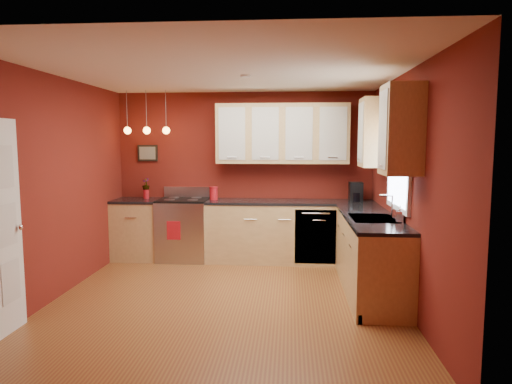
# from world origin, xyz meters

# --- Properties ---
(floor) EXTENTS (4.20, 4.20, 0.00)m
(floor) POSITION_xyz_m (0.00, 0.00, 0.00)
(floor) COLOR brown
(floor) RESTS_ON ground
(ceiling) EXTENTS (4.00, 4.20, 0.02)m
(ceiling) POSITION_xyz_m (0.00, 0.00, 2.60)
(ceiling) COLOR white
(ceiling) RESTS_ON wall_back
(wall_back) EXTENTS (4.00, 0.02, 2.60)m
(wall_back) POSITION_xyz_m (0.00, 2.10, 1.30)
(wall_back) COLOR maroon
(wall_back) RESTS_ON floor
(wall_front) EXTENTS (4.00, 0.02, 2.60)m
(wall_front) POSITION_xyz_m (0.00, -2.10, 1.30)
(wall_front) COLOR maroon
(wall_front) RESTS_ON floor
(wall_left) EXTENTS (0.02, 4.20, 2.60)m
(wall_left) POSITION_xyz_m (-2.00, 0.00, 1.30)
(wall_left) COLOR maroon
(wall_left) RESTS_ON floor
(wall_right) EXTENTS (0.02, 4.20, 2.60)m
(wall_right) POSITION_xyz_m (2.00, 0.00, 1.30)
(wall_right) COLOR maroon
(wall_right) RESTS_ON floor
(base_cabinets_back_left) EXTENTS (0.70, 0.60, 0.90)m
(base_cabinets_back_left) POSITION_xyz_m (-1.65, 1.80, 0.45)
(base_cabinets_back_left) COLOR tan
(base_cabinets_back_left) RESTS_ON floor
(base_cabinets_back_right) EXTENTS (2.54, 0.60, 0.90)m
(base_cabinets_back_right) POSITION_xyz_m (0.73, 1.80, 0.45)
(base_cabinets_back_right) COLOR tan
(base_cabinets_back_right) RESTS_ON floor
(base_cabinets_right) EXTENTS (0.60, 2.10, 0.90)m
(base_cabinets_right) POSITION_xyz_m (1.70, 0.45, 0.45)
(base_cabinets_right) COLOR tan
(base_cabinets_right) RESTS_ON floor
(counter_back_left) EXTENTS (0.70, 0.62, 0.04)m
(counter_back_left) POSITION_xyz_m (-1.65, 1.80, 0.92)
(counter_back_left) COLOR black
(counter_back_left) RESTS_ON base_cabinets_back_left
(counter_back_right) EXTENTS (2.54, 0.62, 0.04)m
(counter_back_right) POSITION_xyz_m (0.73, 1.80, 0.92)
(counter_back_right) COLOR black
(counter_back_right) RESTS_ON base_cabinets_back_right
(counter_right) EXTENTS (0.62, 2.10, 0.04)m
(counter_right) POSITION_xyz_m (1.70, 0.45, 0.92)
(counter_right) COLOR black
(counter_right) RESTS_ON base_cabinets_right
(gas_range) EXTENTS (0.76, 0.64, 1.11)m
(gas_range) POSITION_xyz_m (-0.92, 1.80, 0.48)
(gas_range) COLOR #AEAEB2
(gas_range) RESTS_ON floor
(dishwasher_front) EXTENTS (0.60, 0.02, 0.80)m
(dishwasher_front) POSITION_xyz_m (1.10, 1.51, 0.45)
(dishwasher_front) COLOR #AEAEB2
(dishwasher_front) RESTS_ON base_cabinets_back_right
(sink) EXTENTS (0.50, 0.70, 0.33)m
(sink) POSITION_xyz_m (1.70, 0.30, 0.92)
(sink) COLOR gray
(sink) RESTS_ON counter_right
(window) EXTENTS (0.06, 1.02, 1.22)m
(window) POSITION_xyz_m (1.97, 0.30, 1.69)
(window) COLOR white
(window) RESTS_ON wall_right
(upper_cabinets_back) EXTENTS (2.00, 0.35, 0.90)m
(upper_cabinets_back) POSITION_xyz_m (0.60, 1.93, 1.95)
(upper_cabinets_back) COLOR tan
(upper_cabinets_back) RESTS_ON wall_back
(upper_cabinets_right) EXTENTS (0.35, 1.95, 0.90)m
(upper_cabinets_right) POSITION_xyz_m (1.82, 0.32, 1.95)
(upper_cabinets_right) COLOR tan
(upper_cabinets_right) RESTS_ON wall_right
(wall_picture) EXTENTS (0.32, 0.03, 0.26)m
(wall_picture) POSITION_xyz_m (-1.55, 2.08, 1.65)
(wall_picture) COLOR black
(wall_picture) RESTS_ON wall_back
(pendant_lights) EXTENTS (0.71, 0.11, 0.66)m
(pendant_lights) POSITION_xyz_m (-1.45, 1.75, 2.01)
(pendant_lights) COLOR gray
(pendant_lights) RESTS_ON ceiling
(red_canister) EXTENTS (0.13, 0.13, 0.20)m
(red_canister) POSITION_xyz_m (-0.45, 1.83, 1.04)
(red_canister) COLOR #A4111A
(red_canister) RESTS_ON counter_back_right
(red_vase) EXTENTS (0.09, 0.09, 0.14)m
(red_vase) POSITION_xyz_m (-1.53, 1.89, 1.01)
(red_vase) COLOR #A4111A
(red_vase) RESTS_ON counter_back_left
(flowers) EXTENTS (0.15, 0.15, 0.20)m
(flowers) POSITION_xyz_m (-1.53, 1.89, 1.16)
(flowers) COLOR #A4111A
(flowers) RESTS_ON red_vase
(coffee_maker) EXTENTS (0.20, 0.20, 0.29)m
(coffee_maker) POSITION_xyz_m (1.72, 1.84, 1.07)
(coffee_maker) COLOR black
(coffee_maker) RESTS_ON counter_back_right
(soap_pump) EXTENTS (0.11, 0.11, 0.19)m
(soap_pump) POSITION_xyz_m (1.95, 0.03, 1.04)
(soap_pump) COLOR white
(soap_pump) RESTS_ON counter_right
(dish_towel) EXTENTS (0.20, 0.01, 0.28)m
(dish_towel) POSITION_xyz_m (-0.99, 1.47, 0.52)
(dish_towel) COLOR #A4111A
(dish_towel) RESTS_ON gas_range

